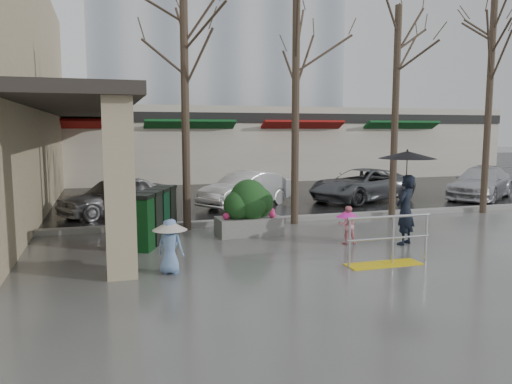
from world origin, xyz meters
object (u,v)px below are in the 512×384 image
tree_west (184,42)px  car_c (362,185)px  news_boxes (154,216)px  tree_mideast (397,61)px  car_a (115,196)px  planter (249,208)px  child_pink (347,222)px  child_blue (170,240)px  woman (406,185)px  car_d (481,183)px  car_b (246,189)px  tree_east (492,49)px  tree_midwest (296,43)px  handrail (387,247)px

tree_west → car_c: tree_west is taller
tree_west → news_boxes: tree_west is taller
tree_mideast → car_a: 9.86m
planter → car_c: planter is taller
child_pink → news_boxes: (-4.49, 1.57, 0.11)m
child_blue → woman: bearing=-138.7°
news_boxes → tree_west: bearing=75.3°
child_blue → car_d: car_d is taller
car_b → car_d: (9.74, -0.67, 0.00)m
tree_west → tree_east: 10.00m
woman → car_c: 7.52m
tree_midwest → tree_east: 6.80m
car_a → car_d: size_ratio=0.85×
child_blue → car_b: 8.62m
tree_east → news_boxes: (-11.03, -1.28, -4.73)m
tree_mideast → car_b: bearing=136.2°
handrail → planter: (-1.89, 3.70, 0.33)m
car_a → tree_west: bearing=2.5°
handrail → tree_east: 9.60m
child_blue → planter: 3.93m
tree_east → car_a: tree_east is taller
planter → car_b: bearing=75.0°
child_blue → planter: planter is taller
tree_east → car_d: tree_east is taller
car_a → tree_mideast: bearing=41.5°
handrail → car_b: size_ratio=0.50×
car_b → tree_midwest: bearing=-25.1°
woman → child_pink: size_ratio=2.48×
tree_mideast → woman: (-1.73, -3.31, -3.42)m
tree_east → child_pink: bearing=-156.4°
tree_west → tree_midwest: (3.20, 0.00, 0.15)m
car_a → car_d: bearing=61.4°
woman → planter: bearing=-67.4°
car_c → car_d: (5.03, -0.73, 0.00)m
tree_west → car_c: 9.42m
handrail → child_pink: (0.10, 1.95, 0.17)m
handrail → child_blue: child_blue is taller
child_blue → car_d: bearing=-119.3°
child_blue → news_boxes: size_ratio=0.46×
tree_east → planter: 9.79m
handrail → news_boxes: bearing=141.3°
handrail → news_boxes: 5.63m
car_c → car_d: 5.08m
tree_west → planter: tree_west is taller
tree_west → child_pink: bearing=-39.5°
tree_midwest → car_d: (9.27, 2.94, -4.60)m
handrail → car_b: (-0.63, 8.41, 0.25)m
child_pink → child_blue: 4.65m
child_pink → planter: 2.66m
woman → car_d: size_ratio=0.53×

